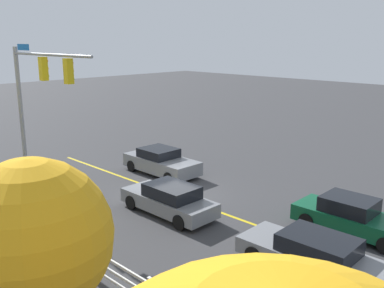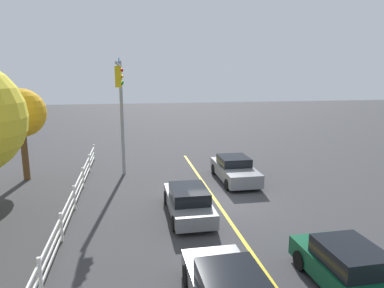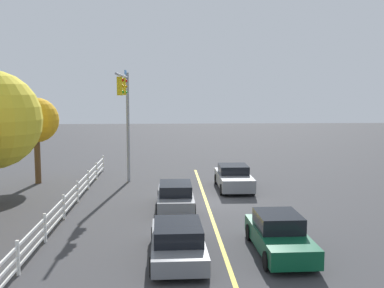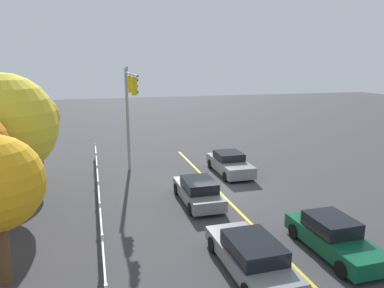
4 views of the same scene
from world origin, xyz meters
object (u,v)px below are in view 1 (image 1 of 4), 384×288
at_px(car_0, 313,254).
at_px(tree_3, 32,240).
at_px(car_2, 169,199).
at_px(car_1, 352,217).
at_px(car_3, 161,162).

distance_m(car_0, tree_3, 9.04).
bearing_deg(car_2, car_1, -150.77).
height_order(car_0, car_2, car_2).
relative_size(car_3, tree_3, 0.89).
xyz_separation_m(car_1, car_3, (11.06, 0.08, 0.01)).
xyz_separation_m(car_0, tree_3, (1.58, 8.41, 2.92)).
distance_m(car_2, tree_3, 10.37).
distance_m(car_2, car_3, 5.81).
distance_m(car_0, car_3, 12.00).
distance_m(car_1, car_3, 11.07).
bearing_deg(car_3, car_1, 0.68).
distance_m(car_0, car_1, 3.71).
bearing_deg(car_0, car_2, -1.36).
relative_size(car_0, car_1, 1.05).
relative_size(car_1, tree_3, 0.88).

